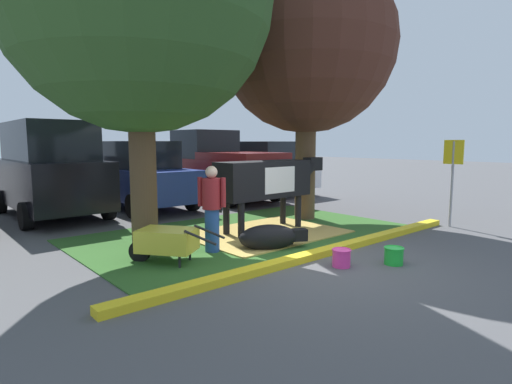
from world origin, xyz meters
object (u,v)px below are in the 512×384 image
object	(u,v)px
cow_holstein	(267,180)
sedan_blue	(141,176)
suv_black	(50,169)
pickup_truck_maroon	(219,167)
shade_tree_right	(307,45)
wheelbarrow	(166,241)
bucket_green	(394,255)
calf_lying	(270,237)
hatchback_white	(264,168)
parking_sign	(453,166)
person_handler	(212,207)
bucket_pink	(341,257)

from	to	relation	value
cow_holstein	sedan_blue	bearing A→B (deg)	97.71
suv_black	pickup_truck_maroon	xyz separation A→B (m)	(5.45, -0.13, -0.16)
shade_tree_right	pickup_truck_maroon	bearing A→B (deg)	82.79
wheelbarrow	sedan_blue	world-z (taller)	sedan_blue
bucket_green	suv_black	world-z (taller)	suv_black
shade_tree_right	bucket_green	world-z (taller)	shade_tree_right
calf_lying	hatchback_white	xyz separation A→B (m)	(5.77, 6.58, 0.75)
suv_black	pickup_truck_maroon	bearing A→B (deg)	-1.32
cow_holstein	calf_lying	bearing A→B (deg)	-130.77
bucket_green	hatchback_white	world-z (taller)	hatchback_white
wheelbarrow	parking_sign	bearing A→B (deg)	-14.68
cow_holstein	calf_lying	xyz separation A→B (m)	(-1.05, -1.22, -0.92)
wheelbarrow	bucket_green	world-z (taller)	wheelbarrow
cow_holstein	suv_black	distance (m)	6.07
calf_lying	shade_tree_right	bearing A→B (deg)	31.13
pickup_truck_maroon	hatchback_white	world-z (taller)	pickup_truck_maroon
calf_lying	suv_black	world-z (taller)	suv_black
person_handler	parking_sign	xyz separation A→B (m)	(5.58, -1.80, 0.60)
bucket_green	sedan_blue	world-z (taller)	sedan_blue
cow_holstein	bucket_green	world-z (taller)	cow_holstein
shade_tree_right	bucket_pink	bearing A→B (deg)	-129.58
cow_holstein	hatchback_white	distance (m)	7.15
bucket_pink	pickup_truck_maroon	size ratio (longest dim) A/B	0.06
sedan_blue	pickup_truck_maroon	size ratio (longest dim) A/B	0.81
cow_holstein	sedan_blue	xyz separation A→B (m)	(-0.67, 4.92, -0.18)
cow_holstein	hatchback_white	world-z (taller)	hatchback_white
parking_sign	suv_black	size ratio (longest dim) A/B	0.44
bucket_green	hatchback_white	distance (m)	9.88
bucket_green	sedan_blue	size ratio (longest dim) A/B	0.07
shade_tree_right	bucket_green	distance (m)	5.92
shade_tree_right	bucket_pink	xyz separation A→B (m)	(-2.65, -3.20, -4.23)
person_handler	wheelbarrow	xyz separation A→B (m)	(-0.97, -0.08, -0.45)
wheelbarrow	bucket_pink	size ratio (longest dim) A/B	4.64
cow_holstein	calf_lying	world-z (taller)	cow_holstein
shade_tree_right	pickup_truck_maroon	size ratio (longest dim) A/B	1.22
bucket_pink	person_handler	bearing A→B (deg)	117.36
calf_lying	pickup_truck_maroon	size ratio (longest dim) A/B	0.24
bucket_green	calf_lying	bearing A→B (deg)	114.76
cow_holstein	parking_sign	xyz separation A→B (m)	(3.63, -2.45, 0.28)
wheelbarrow	suv_black	size ratio (longest dim) A/B	0.32
cow_holstein	bucket_pink	distance (m)	3.03
parking_sign	bucket_pink	world-z (taller)	parking_sign
person_handler	hatchback_white	world-z (taller)	hatchback_white
bucket_pink	suv_black	distance (m)	8.31
parking_sign	bucket_green	size ratio (longest dim) A/B	6.28
suv_black	hatchback_white	world-z (taller)	suv_black
person_handler	suv_black	bearing A→B (deg)	101.11
cow_holstein	wheelbarrow	size ratio (longest dim) A/B	2.16
cow_holstein	shade_tree_right	bearing A→B (deg)	15.24
cow_holstein	wheelbarrow	xyz separation A→B (m)	(-2.93, -0.73, -0.78)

